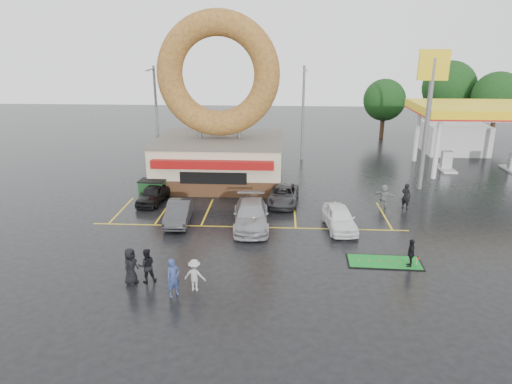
# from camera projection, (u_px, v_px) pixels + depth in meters

# --- Properties ---
(ground) EXTENTS (120.00, 120.00, 0.00)m
(ground) POSITION_uv_depth(u_px,v_px,m) (244.00, 251.00, 25.54)
(ground) COLOR black
(ground) RESTS_ON ground
(donut_shop) EXTENTS (10.20, 8.70, 13.50)m
(donut_shop) POSITION_uv_depth(u_px,v_px,m) (219.00, 129.00, 36.59)
(donut_shop) COLOR #472B19
(donut_shop) RESTS_ON ground
(gas_station) EXTENTS (12.30, 13.65, 5.90)m
(gas_station) POSITION_uv_depth(u_px,v_px,m) (472.00, 124.00, 43.11)
(gas_station) COLOR silver
(gas_station) RESTS_ON ground
(shell_sign) EXTENTS (2.20, 0.36, 10.60)m
(shell_sign) POSITION_uv_depth(u_px,v_px,m) (430.00, 94.00, 33.87)
(shell_sign) COLOR slate
(shell_sign) RESTS_ON ground
(streetlight_left) EXTENTS (0.40, 2.21, 9.00)m
(streetlight_left) POSITION_uv_depth(u_px,v_px,m) (156.00, 111.00, 43.45)
(streetlight_left) COLOR slate
(streetlight_left) RESTS_ON ground
(streetlight_mid) EXTENTS (0.40, 2.21, 9.00)m
(streetlight_mid) POSITION_uv_depth(u_px,v_px,m) (303.00, 111.00, 43.63)
(streetlight_mid) COLOR slate
(streetlight_mid) RESTS_ON ground
(streetlight_right) EXTENTS (0.40, 2.21, 9.00)m
(streetlight_right) POSITION_uv_depth(u_px,v_px,m) (427.00, 111.00, 43.92)
(streetlight_right) COLOR slate
(streetlight_right) RESTS_ON ground
(tree_far_a) EXTENTS (5.60, 5.60, 8.00)m
(tree_far_a) POSITION_uv_depth(u_px,v_px,m) (497.00, 97.00, 50.90)
(tree_far_a) COLOR #332114
(tree_far_a) RESTS_ON ground
(tree_far_c) EXTENTS (6.30, 6.30, 9.00)m
(tree_far_c) POSITION_uv_depth(u_px,v_px,m) (449.00, 87.00, 54.70)
(tree_far_c) COLOR #332114
(tree_far_c) RESTS_ON ground
(tree_far_d) EXTENTS (4.90, 4.90, 7.00)m
(tree_far_d) POSITION_uv_depth(u_px,v_px,m) (384.00, 100.00, 53.66)
(tree_far_d) COLOR #332114
(tree_far_d) RESTS_ON ground
(car_black) EXTENTS (1.96, 3.99, 1.31)m
(car_black) POSITION_uv_depth(u_px,v_px,m) (153.00, 194.00, 32.90)
(car_black) COLOR black
(car_black) RESTS_ON ground
(car_dgrey) EXTENTS (1.69, 4.24, 1.37)m
(car_dgrey) POSITION_uv_depth(u_px,v_px,m) (179.00, 212.00, 29.33)
(car_dgrey) COLOR #2E2E31
(car_dgrey) RESTS_ON ground
(car_silver) EXTENTS (2.53, 5.47, 1.55)m
(car_silver) POSITION_uv_depth(u_px,v_px,m) (251.00, 215.00, 28.65)
(car_silver) COLOR #97979B
(car_silver) RESTS_ON ground
(car_grey) EXTENTS (2.42, 4.64, 1.25)m
(car_grey) POSITION_uv_depth(u_px,v_px,m) (283.00, 195.00, 32.80)
(car_grey) COLOR #2E2E30
(car_grey) RESTS_ON ground
(car_white) EXTENTS (2.13, 4.34, 1.42)m
(car_white) POSITION_uv_depth(u_px,v_px,m) (339.00, 218.00, 28.32)
(car_white) COLOR white
(car_white) RESTS_ON ground
(person_blue) EXTENTS (0.79, 0.78, 1.84)m
(person_blue) POSITION_uv_depth(u_px,v_px,m) (173.00, 278.00, 20.76)
(person_blue) COLOR navy
(person_blue) RESTS_ON ground
(person_blackjkt) EXTENTS (1.02, 0.91, 1.73)m
(person_blackjkt) POSITION_uv_depth(u_px,v_px,m) (147.00, 266.00, 21.98)
(person_blackjkt) COLOR black
(person_blackjkt) RESTS_ON ground
(person_hoodie) EXTENTS (1.09, 0.72, 1.58)m
(person_hoodie) POSITION_uv_depth(u_px,v_px,m) (195.00, 275.00, 21.25)
(person_hoodie) COLOR #98989B
(person_hoodie) RESTS_ON ground
(person_bystander) EXTENTS (0.80, 1.02, 1.82)m
(person_bystander) POSITION_uv_depth(u_px,v_px,m) (131.00, 266.00, 21.84)
(person_bystander) COLOR black
(person_bystander) RESTS_ON ground
(person_cameraman) EXTENTS (0.55, 0.97, 1.55)m
(person_cameraman) POSITION_uv_depth(u_px,v_px,m) (411.00, 253.00, 23.48)
(person_cameraman) COLOR black
(person_cameraman) RESTS_ON ground
(person_walker_near) EXTENTS (1.58, 1.06, 1.64)m
(person_walker_near) POSITION_uv_depth(u_px,v_px,m) (384.00, 196.00, 32.06)
(person_walker_near) COLOR gray
(person_walker_near) RESTS_ON ground
(person_walker_far) EXTENTS (0.79, 0.78, 1.84)m
(person_walker_far) POSITION_uv_depth(u_px,v_px,m) (406.00, 196.00, 31.62)
(person_walker_far) COLOR black
(person_walker_far) RESTS_ON ground
(dumpster) EXTENTS (1.90, 1.36, 1.30)m
(dumpster) POSITION_uv_depth(u_px,v_px,m) (153.00, 189.00, 33.93)
(dumpster) COLOR #19421F
(dumpster) RESTS_ON ground
(putting_green) EXTENTS (3.95, 1.82, 0.49)m
(putting_green) POSITION_uv_depth(u_px,v_px,m) (384.00, 262.00, 24.17)
(putting_green) COLOR black
(putting_green) RESTS_ON ground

